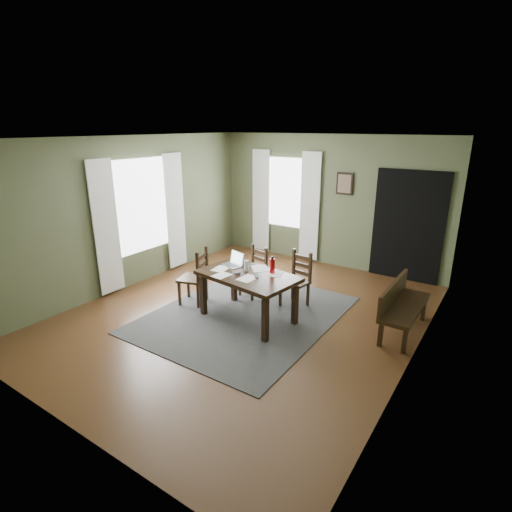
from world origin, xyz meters
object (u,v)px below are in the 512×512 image
Objects in this scene: chair_back_right at (296,280)px; bench at (401,303)px; dining_table at (248,280)px; chair_back_left at (254,272)px; laptop at (234,262)px; chair_end at (195,277)px; water_bottle at (272,265)px.

chair_back_right reaches higher than bench.
chair_back_right is at bearing 74.22° from dining_table.
bench is at bearing 13.69° from chair_back_left.
laptop is (-2.44, -0.70, 0.36)m from bench.
water_bottle reaches higher than chair_end.
bench is at bearing 31.94° from dining_table.
dining_table is 1.73× the size of chair_back_right.
chair_back_left is at bearing 141.12° from water_bottle.
chair_end reaches higher than chair_back_left.
dining_table is 0.48m from laptop.
chair_back_left is at bearing -166.25° from chair_back_right.
chair_end is 0.76m from laptop.
chair_end is 3.58× the size of water_bottle.
chair_back_left is 0.71m from laptop.
water_bottle is (-1.75, -0.67, 0.42)m from bench.
chair_back_left is 0.66× the size of bench.
bench is (2.47, 0.09, 0.01)m from chair_back_left.
dining_table is at bearing -103.06° from chair_back_right.
chair_back_right is 1.66m from bench.
chair_end is 1.03m from chair_back_left.
dining_table is 1.20× the size of bench.
dining_table is at bearing 114.00° from bench.
dining_table is 0.95m from chair_back_left.
chair_back_right is at bearing 54.82° from laptop.
bench is 1.92m from water_bottle.
chair_end is 3.22m from bench.
chair_back_left reaches higher than dining_table.
chair_back_left reaches higher than bench.
bench is 4.96× the size of water_bottle.
laptop is (0.02, -0.60, 0.37)m from chair_back_left.
chair_back_left is (0.63, 0.82, -0.04)m from chair_end.
laptop is at bearing 105.96° from bench.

